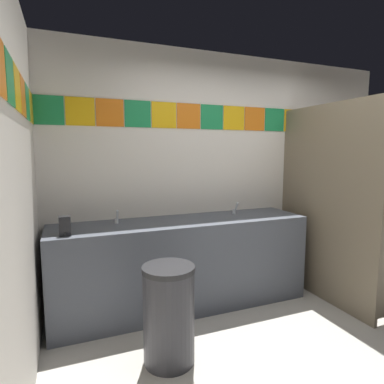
{
  "coord_description": "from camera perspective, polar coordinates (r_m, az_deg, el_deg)",
  "views": [
    {
      "loc": [
        -1.8,
        -1.67,
        1.57
      ],
      "look_at": [
        -0.74,
        0.99,
        1.21
      ],
      "focal_mm": 30.04,
      "sensor_mm": 36.0,
      "label": 1
    }
  ],
  "objects": [
    {
      "name": "stall_divider",
      "position": [
        3.6,
        27.2,
        -2.28
      ],
      "size": [
        0.92,
        1.36,
        2.06
      ],
      "color": "#726651",
      "rests_on": "ground_plane"
    },
    {
      "name": "faucet_right",
      "position": [
        3.54,
        7.64,
        -3.09
      ],
      "size": [
        0.04,
        0.1,
        0.14
      ],
      "color": "silver",
      "rests_on": "vanity_counter"
    },
    {
      "name": "faucet_left",
      "position": [
        3.13,
        -13.21,
        -4.57
      ],
      "size": [
        0.04,
        0.1,
        0.14
      ],
      "color": "silver",
      "rests_on": "vanity_counter"
    },
    {
      "name": "trash_bin",
      "position": [
        2.56,
        -4.13,
        -20.81
      ],
      "size": [
        0.39,
        0.39,
        0.74
      ],
      "color": "#333338",
      "rests_on": "ground_plane"
    },
    {
      "name": "soap_dispenser",
      "position": [
        2.82,
        -21.63,
        -5.64
      ],
      "size": [
        0.09,
        0.09,
        0.16
      ],
      "color": "black",
      "rests_on": "vanity_counter"
    },
    {
      "name": "wall_back",
      "position": [
        3.76,
        6.96,
        3.38
      ],
      "size": [
        4.09,
        0.09,
        2.64
      ],
      "color": "silver",
      "rests_on": "ground_plane"
    },
    {
      "name": "ground_plane",
      "position": [
        2.91,
        23.84,
        -26.14
      ],
      "size": [
        9.0,
        9.0,
        0.0
      ],
      "primitive_type": "plane",
      "color": "#B2ADA3"
    },
    {
      "name": "vanity_counter",
      "position": [
        3.33,
        -1.56,
        -12.43
      ],
      "size": [
        2.55,
        0.62,
        0.89
      ],
      "color": "#4C515B",
      "rests_on": "ground_plane"
    },
    {
      "name": "toilet",
      "position": [
        4.29,
        25.24,
        -10.67
      ],
      "size": [
        0.39,
        0.49,
        0.74
      ],
      "color": "white",
      "rests_on": "ground_plane"
    }
  ]
}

